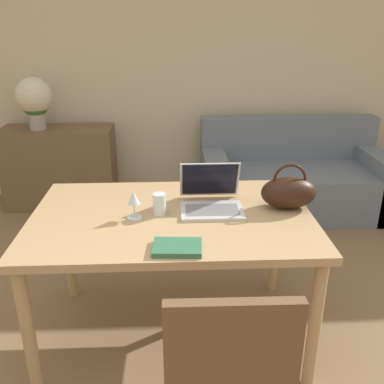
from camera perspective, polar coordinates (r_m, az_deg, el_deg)
wall_back at (r=4.20m, az=-4.01°, el=17.56°), size 10.00×0.06×2.70m
dining_table at (r=2.22m, az=-2.67°, el=-4.86°), size 1.43×0.93×0.76m
chair at (r=1.63m, az=4.55°, el=-23.69°), size 0.44×0.44×0.93m
couch at (r=4.09m, az=13.22°, el=1.56°), size 1.67×0.85×0.82m
sideboard at (r=4.23m, az=-17.14°, el=3.17°), size 1.01×0.40×0.75m
laptop at (r=2.25m, az=2.52°, el=-0.49°), size 0.32×0.32×0.23m
drinking_glass at (r=2.17m, az=-4.35°, el=-1.62°), size 0.07×0.07×0.11m
wine_glass at (r=2.12m, az=-7.77°, el=-1.07°), size 0.07×0.07×0.15m
handbag at (r=2.28m, az=12.75°, el=-0.00°), size 0.29×0.18×0.24m
flower_vase at (r=4.08m, az=-20.28°, el=11.50°), size 0.32×0.32×0.46m
book at (r=1.86m, az=-1.98°, el=-7.40°), size 0.22×0.16×0.02m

